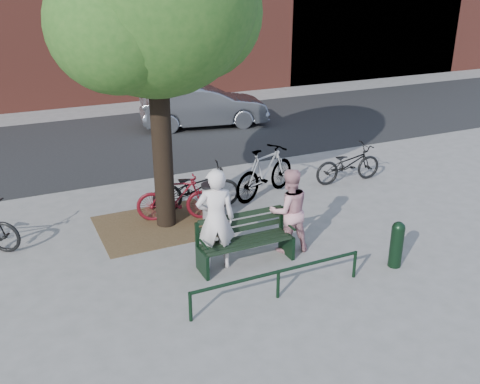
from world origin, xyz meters
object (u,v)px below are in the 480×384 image
park_bench (244,238)px  bollard (397,243)px  litter_bin (212,204)px  bicycle_c (196,188)px  person_right (289,211)px  parked_car (204,106)px  person_left (216,219)px

park_bench → bollard: park_bench is taller
bollard → litter_bin: bearing=127.0°
litter_bin → bicycle_c: bicycle_c is taller
person_right → litter_bin: person_right is taller
park_bench → bicycle_c: bearing=88.7°
parked_car → bollard: bearing=-171.6°
person_left → person_right: size_ratio=1.14×
litter_bin → bicycle_c: size_ratio=0.45×
litter_bin → bollard: bearing=-53.0°
person_right → bollard: (1.44, -1.34, -0.35)m
person_right → litter_bin: 1.95m
person_left → litter_bin: size_ratio=2.12×
person_right → bollard: bearing=145.0°
parked_car → litter_bin: bearing=170.3°
person_left → litter_bin: bearing=-93.7°
park_bench → parked_car: 9.50m
bollard → parked_car: parked_car is taller
litter_bin → parked_car: 7.78m
person_right → litter_bin: (-0.85, 1.71, -0.37)m
person_right → litter_bin: bearing=-55.6°
person_left → bicycle_c: (0.57, 2.52, -0.42)m
park_bench → parked_car: bearing=72.9°
person_left → bollard: 3.24m
bollard → parked_car: (0.39, 10.35, 0.24)m
park_bench → bollard: bearing=-28.0°
parked_car → person_right: bearing=179.0°
parked_car → person_left: bearing=170.4°
person_right → parked_car: size_ratio=0.38×
litter_bin → bicycle_c: (-0.04, 0.81, 0.07)m
person_left → parked_car: 9.60m
person_left → bicycle_c: person_left is taller
person_right → parked_car: (1.84, 9.01, -0.11)m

